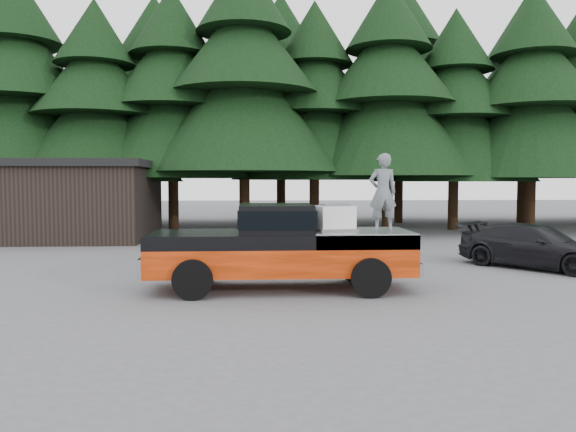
{
  "coord_description": "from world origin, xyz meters",
  "views": [
    {
      "loc": [
        -0.5,
        -12.28,
        2.43
      ],
      "look_at": [
        0.23,
        0.0,
        1.67
      ],
      "focal_mm": 35.0,
      "sensor_mm": 36.0,
      "label": 1
    }
  ],
  "objects": [
    {
      "name": "air_compressor",
      "position": [
        1.28,
        0.14,
        1.6
      ],
      "size": [
        0.91,
        0.81,
        0.54
      ],
      "primitive_type": "cube",
      "rotation": [
        0.0,
        0.0,
        0.23
      ],
      "color": "silver",
      "rests_on": "pickup_truck"
    },
    {
      "name": "ground",
      "position": [
        0.0,
        0.0,
        0.0
      ],
      "size": [
        120.0,
        120.0,
        0.0
      ],
      "primitive_type": "plane",
      "color": "#515153",
      "rests_on": "ground"
    },
    {
      "name": "pickup_truck",
      "position": [
        0.07,
        0.23,
        0.67
      ],
      "size": [
        6.0,
        2.04,
        1.33
      ],
      "primitive_type": null,
      "color": "#EA3E0E",
      "rests_on": "ground"
    },
    {
      "name": "utility_building",
      "position": [
        -9.0,
        12.0,
        1.67
      ],
      "size": [
        8.4,
        6.4,
        3.3
      ],
      "color": "black",
      "rests_on": "ground"
    },
    {
      "name": "man_on_bed",
      "position": [
        2.35,
        0.07,
        2.19
      ],
      "size": [
        0.66,
        0.45,
        1.73
      ],
      "primitive_type": "imported",
      "rotation": [
        0.0,
        0.0,
        3.21
      ],
      "color": "slate",
      "rests_on": "pickup_truck"
    },
    {
      "name": "parked_car",
      "position": [
        7.36,
        2.93,
        0.62
      ],
      "size": [
        4.0,
        4.39,
        1.23
      ],
      "primitive_type": "imported",
      "rotation": [
        0.0,
        0.0,
        0.68
      ],
      "color": "black",
      "rests_on": "ground"
    },
    {
      "name": "truck_cab",
      "position": [
        -0.03,
        0.23,
        1.62
      ],
      "size": [
        1.66,
        1.9,
        0.59
      ],
      "primitive_type": "cube",
      "color": "black",
      "rests_on": "pickup_truck"
    },
    {
      "name": "treeline",
      "position": [
        0.42,
        17.2,
        7.72
      ],
      "size": [
        60.15,
        16.05,
        17.5
      ],
      "color": "black",
      "rests_on": "ground"
    }
  ]
}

